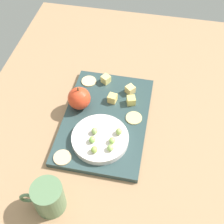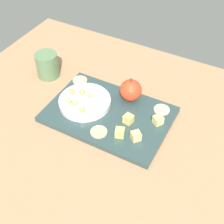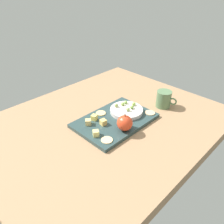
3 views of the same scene
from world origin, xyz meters
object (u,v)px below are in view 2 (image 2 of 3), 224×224
(grape_4, at_px, (68,101))
(cheese_cube_3, at_px, (120,132))
(cracker_1, at_px, (99,132))
(grape_1, at_px, (72,91))
(cracker_0, at_px, (80,80))
(cracker_2, at_px, (162,110))
(grape_2, at_px, (82,92))
(cup, at_px, (48,65))
(serving_dish, at_px, (85,102))
(cheese_cube_0, at_px, (128,119))
(grape_5, at_px, (75,103))
(cheese_cube_2, at_px, (136,136))
(platter, at_px, (109,114))
(grape_0, at_px, (90,95))
(cheese_cube_1, at_px, (158,120))
(grape_3, at_px, (82,110))
(apple_whole, at_px, (130,90))

(grape_4, bearing_deg, cheese_cube_3, 172.39)
(cracker_1, bearing_deg, grape_1, -30.34)
(cracker_0, height_order, cracker_2, same)
(grape_2, bearing_deg, cup, -19.63)
(cracker_1, bearing_deg, serving_dish, -39.98)
(serving_dish, xyz_separation_m, cracker_2, (-0.22, -0.09, -0.01))
(cheese_cube_0, xyz_separation_m, grape_5, (0.16, 0.03, 0.01))
(cheese_cube_2, bearing_deg, platter, -25.59)
(cheese_cube_0, distance_m, cup, 0.36)
(platter, bearing_deg, grape_5, 21.04)
(cracker_1, height_order, grape_2, grape_2)
(grape_1, height_order, cup, cup)
(cracker_0, height_order, grape_0, grape_0)
(cheese_cube_1, distance_m, cheese_cube_2, 0.09)
(platter, xyz_separation_m, grape_4, (0.12, 0.04, 0.04))
(cracker_2, relative_size, grape_4, 2.48)
(cheese_cube_0, xyz_separation_m, cheese_cube_3, (-0.00, 0.06, 0.00))
(cracker_2, height_order, grape_4, grape_4)
(serving_dish, distance_m, grape_5, 0.04)
(cracker_1, xyz_separation_m, grape_0, (0.09, -0.10, 0.03))
(cheese_cube_0, xyz_separation_m, grape_2, (0.17, -0.02, 0.02))
(grape_0, bearing_deg, grape_4, 50.91)
(cheese_cube_3, xyz_separation_m, cracker_1, (0.06, 0.02, -0.01))
(serving_dish, bearing_deg, platter, -178.31)
(cheese_cube_0, relative_size, grape_3, 1.28)
(serving_dish, relative_size, cracker_2, 3.31)
(serving_dish, xyz_separation_m, grape_2, (0.02, -0.02, 0.02))
(cheese_cube_0, height_order, grape_0, grape_0)
(grape_4, distance_m, grape_5, 0.02)
(grape_1, xyz_separation_m, grape_2, (-0.03, -0.01, -0.00))
(apple_whole, xyz_separation_m, cheese_cube_1, (-0.12, 0.06, -0.02))
(grape_1, bearing_deg, cracker_0, -73.18)
(serving_dish, distance_m, cracker_0, 0.12)
(grape_1, relative_size, grape_3, 1.00)
(serving_dish, xyz_separation_m, apple_whole, (-0.11, -0.09, 0.03))
(cheese_cube_3, bearing_deg, cheese_cube_1, -128.33)
(cheese_cube_0, bearing_deg, cheese_cube_2, 134.24)
(grape_2, bearing_deg, serving_dish, 138.41)
(grape_2, bearing_deg, cheese_cube_1, -176.51)
(cheese_cube_2, relative_size, grape_0, 1.28)
(cheese_cube_1, xyz_separation_m, cracker_1, (0.13, 0.11, -0.01))
(apple_whole, bearing_deg, cracker_1, 84.97)
(cracker_0, relative_size, grape_4, 2.48)
(cheese_cube_1, distance_m, grape_0, 0.22)
(platter, height_order, grape_4, grape_4)
(cheese_cube_0, xyz_separation_m, grape_4, (0.19, 0.03, 0.01))
(cheese_cube_1, relative_size, grape_0, 1.28)
(serving_dish, distance_m, apple_whole, 0.14)
(grape_3, distance_m, cup, 0.26)
(serving_dish, height_order, cheese_cube_1, cheese_cube_1)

